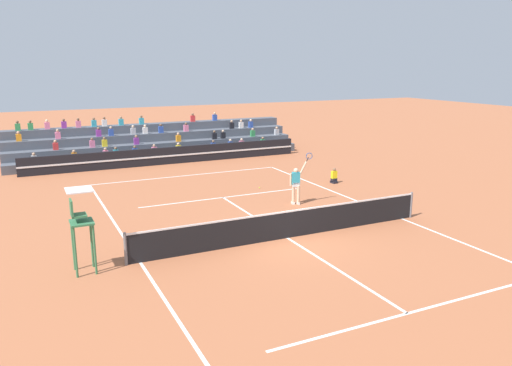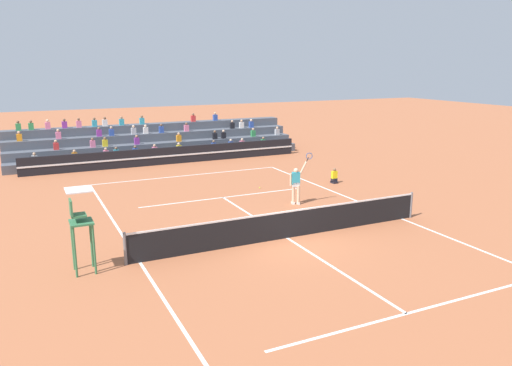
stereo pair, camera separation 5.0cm
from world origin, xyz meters
The scene contains 9 objects.
ground_plane centered at (0.00, 0.00, 0.00)m, with size 120.00×120.00×0.00m, color #AD603D.
court_lines centered at (0.00, 0.00, 0.00)m, with size 11.10×23.90×0.01m.
tennis_net centered at (0.00, 0.00, 0.54)m, with size 12.00×0.10×1.10m.
sponsor_banner_wall centered at (0.00, 15.74, 0.55)m, with size 18.00×0.26×1.10m.
bleacher_stand centered at (-0.01, 18.90, 0.84)m, with size 19.64×3.80×2.83m.
umpire_chair centered at (-7.25, 0.00, 1.72)m, with size 0.76×0.84×2.67m.
ball_kid_courtside centered at (6.59, 6.62, 0.33)m, with size 0.30×0.36×0.84m.
tennis_player centered at (2.61, 3.88, 0.99)m, with size 1.08×0.44×2.45m.
tennis_ball centered at (2.42, 7.32, 0.03)m, with size 0.07×0.07×0.07m, color #C6DB33.
Camera 2 is at (-8.63, -15.42, 6.34)m, focal length 35.00 mm.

